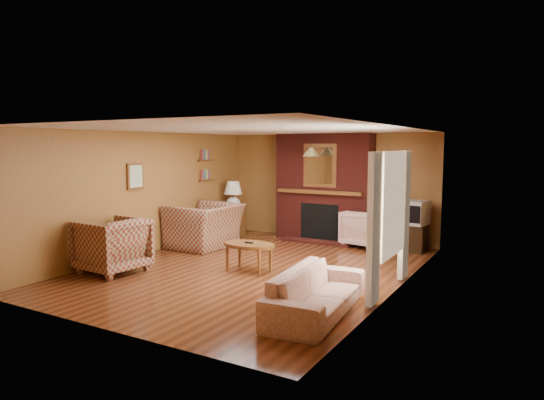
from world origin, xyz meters
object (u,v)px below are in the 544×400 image
Objects in this scene: floral_sofa at (316,292)px; coffee_table at (249,247)px; plaid_armchair at (112,245)px; table_lamp at (233,195)px; fireplace at (324,188)px; floral_armchair at (365,228)px; side_table at (233,223)px; crt_tv at (414,213)px; plaid_loveseat at (205,226)px; tv_stand at (413,238)px.

floral_sofa reaches higher than coffee_table.
plaid_armchair is 3.87m from table_lamp.
floral_armchair is at bearing -11.36° from fireplace.
side_table is at bearing 0.00° from table_lamp.
side_table is at bearing -173.78° from plaid_armchair.
floral_armchair is at bearing 5.81° from table_lamp.
crt_tv reaches higher than side_table.
plaid_loveseat is 2.37× the size of side_table.
crt_tv is (0.15, 4.33, 0.51)m from floral_sofa.
plaid_loveseat is 2.53× the size of tv_stand.
tv_stand is (3.90, 1.78, -0.18)m from plaid_loveseat.
tv_stand is (0.15, 4.34, -0.01)m from floral_sofa.
table_lamp is (-0.15, 3.83, 0.52)m from plaid_armchair.
table_lamp is 1.29× the size of tv_stand.
floral_sofa is at bearing -35.73° from coffee_table.
plaid_armchair is 3.84m from side_table.
fireplace is at bearing -1.97° from floral_armchair.
floral_sofa is at bearing -44.93° from table_lamp.
floral_armchair reaches higher than coffee_table.
plaid_loveseat is 2.41m from plaid_armchair.
crt_tv reaches higher than plaid_loveseat.
fireplace is 2.18m from table_lamp.
table_lamp reaches higher than tv_stand.
table_lamp reaches higher than plaid_armchair.
table_lamp reaches higher than floral_armchair.
plaid_armchair is 5.79m from tv_stand.
plaid_armchair reaches higher than floral_armchair.
coffee_table is 3.40m from side_table.
floral_sofa is 4.37m from crt_tv.
fireplace reaches higher than plaid_armchair.
fireplace is 4.84m from plaid_armchair.
plaid_loveseat is 1.64× the size of floral_armchair.
tv_stand is at bearing -168.97° from floral_armchair.
coffee_table is 3.62m from tv_stand.
table_lamp reaches higher than plaid_loveseat.
coffee_table is at bearing -89.51° from fireplace.
table_lamp reaches higher than coffee_table.
plaid_armchair is at bearing 63.44° from floral_armchair.
crt_tv is at bearing 114.19° from plaid_loveseat.
plaid_loveseat is at bearing -80.07° from table_lamp.
floral_sofa is at bearing -44.93° from side_table.
side_table is at bearing 15.19° from floral_armchair.
table_lamp is at bearing -173.78° from plaid_armchair.
table_lamp is at bearing -170.32° from plaid_loveseat.
coffee_table is at bearing 80.16° from floral_armchair.
floral_armchair is 3.18m from side_table.
floral_armchair is 1.00m from tv_stand.
floral_sofa is 3.52× the size of tv_stand.
crt_tv is at bearing -169.30° from floral_armchair.
coffee_table is (1.98, 1.19, -0.03)m from plaid_armchair.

